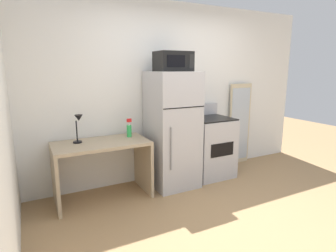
% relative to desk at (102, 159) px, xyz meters
% --- Properties ---
extents(ground_plane, '(12.00, 12.00, 0.00)m').
position_rel_desk_xyz_m(ground_plane, '(1.19, -1.32, -0.52)').
color(ground_plane, '#9E7A51').
extents(wall_back_white, '(5.00, 0.10, 2.60)m').
position_rel_desk_xyz_m(wall_back_white, '(1.19, 0.38, 0.78)').
color(wall_back_white, white).
rests_on(wall_back_white, ground).
extents(desk, '(1.17, 0.62, 0.75)m').
position_rel_desk_xyz_m(desk, '(0.00, 0.00, 0.00)').
color(desk, tan).
rests_on(desk, ground).
extents(desk_lamp, '(0.14, 0.12, 0.35)m').
position_rel_desk_xyz_m(desk_lamp, '(-0.24, 0.09, 0.47)').
color(desk_lamp, black).
rests_on(desk_lamp, desk).
extents(spray_bottle, '(0.06, 0.06, 0.25)m').
position_rel_desk_xyz_m(spray_bottle, '(0.41, 0.10, 0.32)').
color(spray_bottle, green).
rests_on(spray_bottle, desk).
extents(refrigerator, '(0.62, 0.68, 1.62)m').
position_rel_desk_xyz_m(refrigerator, '(1.01, -0.02, 0.28)').
color(refrigerator, '#B7B7BC').
rests_on(refrigerator, ground).
extents(microwave, '(0.46, 0.35, 0.26)m').
position_rel_desk_xyz_m(microwave, '(1.01, -0.04, 1.22)').
color(microwave, black).
rests_on(microwave, refrigerator).
extents(oven_range, '(0.63, 0.61, 1.10)m').
position_rel_desk_xyz_m(oven_range, '(1.69, 0.01, -0.06)').
color(oven_range, '#B7B7BC').
rests_on(oven_range, ground).
extents(leaning_mirror, '(0.44, 0.03, 1.40)m').
position_rel_desk_xyz_m(leaning_mirror, '(2.49, 0.27, 0.18)').
color(leaning_mirror, '#C6B793').
rests_on(leaning_mirror, ground).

